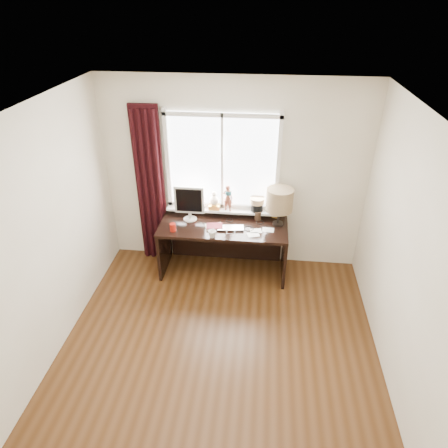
# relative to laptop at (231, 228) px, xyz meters

# --- Properties ---
(floor) EXTENTS (3.50, 4.00, 0.00)m
(floor) POSITION_rel_laptop_xyz_m (-0.01, -1.55, -0.76)
(floor) COLOR #4E2E16
(floor) RESTS_ON ground
(ceiling) EXTENTS (3.50, 4.00, 0.00)m
(ceiling) POSITION_rel_laptop_xyz_m (-0.01, -1.55, 1.84)
(ceiling) COLOR white
(ceiling) RESTS_ON wall_back
(wall_back) EXTENTS (3.50, 0.00, 2.60)m
(wall_back) POSITION_rel_laptop_xyz_m (-0.01, 0.45, 0.54)
(wall_back) COLOR beige
(wall_back) RESTS_ON ground
(wall_left) EXTENTS (0.00, 4.00, 2.60)m
(wall_left) POSITION_rel_laptop_xyz_m (-1.76, -1.55, 0.54)
(wall_left) COLOR beige
(wall_left) RESTS_ON ground
(wall_right) EXTENTS (0.00, 4.00, 2.60)m
(wall_right) POSITION_rel_laptop_xyz_m (1.74, -1.55, 0.54)
(wall_right) COLOR beige
(wall_right) RESTS_ON ground
(laptop) EXTENTS (0.37, 0.26, 0.03)m
(laptop) POSITION_rel_laptop_xyz_m (0.00, 0.00, 0.00)
(laptop) COLOR silver
(laptop) RESTS_ON desk
(mug) EXTENTS (0.13, 0.13, 0.10)m
(mug) POSITION_rel_laptop_xyz_m (-0.21, -0.22, 0.04)
(mug) COLOR white
(mug) RESTS_ON desk
(red_cup) EXTENTS (0.08, 0.08, 0.10)m
(red_cup) POSITION_rel_laptop_xyz_m (-0.74, -0.12, 0.04)
(red_cup) COLOR #98150A
(red_cup) RESTS_ON desk
(window) EXTENTS (1.52, 0.20, 1.40)m
(window) POSITION_rel_laptop_xyz_m (-0.15, 0.40, 0.54)
(window) COLOR white
(window) RESTS_ON ground
(curtain) EXTENTS (0.38, 0.09, 2.25)m
(curtain) POSITION_rel_laptop_xyz_m (-1.14, 0.35, 0.35)
(curtain) COLOR black
(curtain) RESTS_ON floor
(desk) EXTENTS (1.70, 0.70, 0.75)m
(desk) POSITION_rel_laptop_xyz_m (-0.11, 0.17, -0.26)
(desk) COLOR black
(desk) RESTS_ON floor
(monitor) EXTENTS (0.40, 0.18, 0.49)m
(monitor) POSITION_rel_laptop_xyz_m (-0.57, 0.19, 0.26)
(monitor) COLOR beige
(monitor) RESTS_ON desk
(notebook_stack) EXTENTS (0.26, 0.22, 0.03)m
(notebook_stack) POSITION_rel_laptop_xyz_m (-0.22, 0.02, 0.00)
(notebook_stack) COLOR beige
(notebook_stack) RESTS_ON desk
(brush_holder) EXTENTS (0.09, 0.09, 0.25)m
(brush_holder) POSITION_rel_laptop_xyz_m (0.34, 0.29, 0.05)
(brush_holder) COLOR black
(brush_holder) RESTS_ON desk
(icon_frame) EXTENTS (0.10, 0.04, 0.13)m
(icon_frame) POSITION_rel_laptop_xyz_m (0.58, 0.35, 0.05)
(icon_frame) COLOR gold
(icon_frame) RESTS_ON desk
(table_lamp) EXTENTS (0.35, 0.35, 0.52)m
(table_lamp) POSITION_rel_laptop_xyz_m (0.61, 0.18, 0.35)
(table_lamp) COLOR black
(table_lamp) RESTS_ON desk
(loose_papers) EXTENTS (0.35, 0.27, 0.00)m
(loose_papers) POSITION_rel_laptop_xyz_m (0.37, -0.03, -0.01)
(loose_papers) COLOR white
(loose_papers) RESTS_ON desk
(desk_cables) EXTENTS (0.54, 0.34, 0.01)m
(desk_cables) POSITION_rel_laptop_xyz_m (0.21, 0.13, -0.01)
(desk_cables) COLOR black
(desk_cables) RESTS_ON desk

